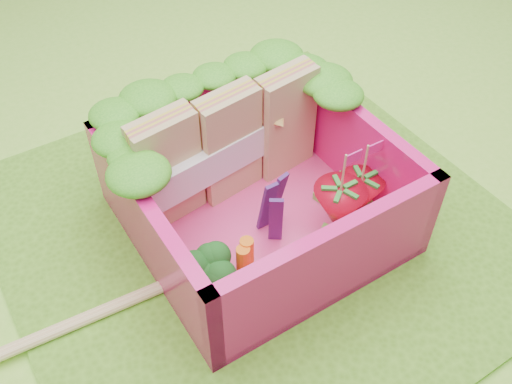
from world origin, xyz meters
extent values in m
plane|color=#8CDA3D|center=(0.00, 0.00, 0.00)|extent=(14.00, 14.00, 0.00)
cube|color=#569722|center=(0.00, 0.00, 0.01)|extent=(2.60, 2.60, 0.03)
cube|color=#E93B82|center=(0.02, 0.01, 0.06)|extent=(1.30, 1.30, 0.05)
cube|color=#E91372|center=(0.02, 0.62, 0.31)|extent=(1.30, 0.07, 0.55)
cube|color=#E91372|center=(0.02, -0.61, 0.31)|extent=(1.30, 0.07, 0.55)
cube|color=#E91372|center=(-0.59, 0.01, 0.31)|extent=(0.07, 1.30, 0.55)
cube|color=#E91372|center=(0.64, 0.01, 0.31)|extent=(0.07, 1.30, 0.55)
ellipsoid|color=#2C8E19|center=(-0.48, 0.59, 0.64)|extent=(0.30, 0.30, 0.11)
ellipsoid|color=#2C8E19|center=(-0.28, 0.59, 0.64)|extent=(0.30, 0.30, 0.11)
ellipsoid|color=#2C8E19|center=(-0.08, 0.59, 0.64)|extent=(0.30, 0.30, 0.11)
ellipsoid|color=#2C8E19|center=(0.12, 0.59, 0.64)|extent=(0.30, 0.30, 0.11)
ellipsoid|color=#2C8E19|center=(0.32, 0.59, 0.64)|extent=(0.30, 0.30, 0.11)
ellipsoid|color=#2C8E19|center=(0.52, 0.59, 0.64)|extent=(0.30, 0.30, 0.11)
ellipsoid|color=#2C8E19|center=(-0.56, 0.11, 0.64)|extent=(0.27, 0.27, 0.10)
ellipsoid|color=#2C8E19|center=(-0.56, 0.25, 0.64)|extent=(0.27, 0.27, 0.10)
ellipsoid|color=#2C8E19|center=(-0.56, 0.39, 0.64)|extent=(0.27, 0.27, 0.10)
ellipsoid|color=#2C8E19|center=(0.60, 0.11, 0.64)|extent=(0.27, 0.27, 0.10)
ellipsoid|color=#2C8E19|center=(0.60, 0.25, 0.64)|extent=(0.27, 0.27, 0.10)
ellipsoid|color=#2C8E19|center=(0.60, 0.39, 0.64)|extent=(0.27, 0.27, 0.10)
cube|color=tan|center=(-0.35, 0.30, 0.40)|extent=(0.38, 0.19, 0.64)
cube|color=tan|center=(0.02, 0.30, 0.40)|extent=(0.38, 0.19, 0.64)
cube|color=tan|center=(0.39, 0.30, 0.40)|extent=(0.38, 0.19, 0.64)
cube|color=white|center=(0.02, 0.30, 0.37)|extent=(1.16, 0.32, 0.20)
cylinder|color=#60994A|center=(-0.43, -0.32, 0.14)|extent=(0.12, 0.12, 0.13)
ellipsoid|color=#124618|center=(-0.43, -0.32, 0.26)|extent=(0.33, 0.33, 0.12)
cylinder|color=orange|center=(-0.26, -0.30, 0.20)|extent=(0.07, 0.07, 0.23)
cylinder|color=orange|center=(-0.22, -0.27, 0.20)|extent=(0.07, 0.07, 0.24)
cube|color=#451C62|center=(-0.01, -0.20, 0.27)|extent=(0.07, 0.06, 0.38)
cube|color=#451C62|center=(0.01, -0.10, 0.27)|extent=(0.07, 0.02, 0.38)
cube|color=#451C62|center=(0.08, -0.08, 0.27)|extent=(0.07, 0.04, 0.38)
cone|color=red|center=(0.34, -0.28, 0.22)|extent=(0.28, 0.28, 0.28)
cylinder|color=tan|center=(0.34, -0.28, 0.48)|extent=(0.01, 0.01, 0.24)
cube|color=#ED2796|center=(0.39, -0.28, 0.56)|extent=(0.10, 0.01, 0.06)
cone|color=red|center=(0.50, -0.25, 0.20)|extent=(0.25, 0.25, 0.25)
cylinder|color=tan|center=(0.50, -0.25, 0.45)|extent=(0.01, 0.01, 0.24)
cube|color=#ED2796|center=(0.55, -0.25, 0.53)|extent=(0.10, 0.01, 0.06)
cube|color=#66C13C|center=(0.52, -0.04, 0.11)|extent=(0.33, 0.15, 0.05)
cube|color=#66C13C|center=(0.52, -0.23, 0.11)|extent=(0.33, 0.13, 0.05)
cube|color=#66C13C|center=(0.16, -0.37, 0.11)|extent=(0.30, 0.24, 0.05)
cube|color=#E4B47D|center=(-1.11, -0.09, 0.05)|extent=(2.03, 0.19, 0.05)
cube|color=#E4B47D|center=(-1.05, -0.07, 0.05)|extent=(2.03, 0.19, 0.05)
camera|label=1|loc=(-1.11, -1.76, 2.41)|focal=40.00mm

